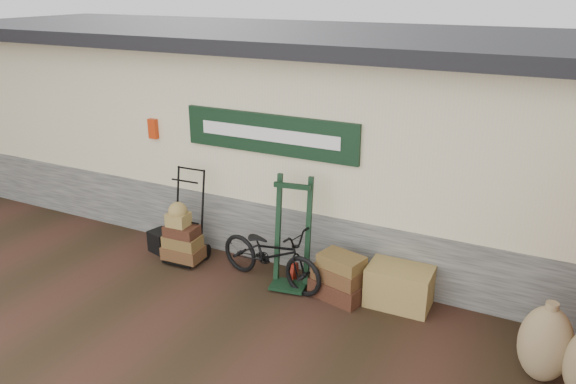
% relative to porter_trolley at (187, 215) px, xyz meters
% --- Properties ---
extents(ground, '(80.00, 80.00, 0.00)m').
position_rel_porter_trolley_xyz_m(ground, '(1.46, -0.56, -0.70)').
color(ground, black).
rests_on(ground, ground).
extents(station_building, '(14.40, 4.10, 3.20)m').
position_rel_porter_trolley_xyz_m(station_building, '(1.46, 2.17, 0.92)').
color(station_building, '#4C4C47').
rests_on(station_building, ground).
extents(porter_trolley, '(0.72, 0.56, 1.39)m').
position_rel_porter_trolley_xyz_m(porter_trolley, '(0.00, 0.00, 0.00)').
color(porter_trolley, black).
rests_on(porter_trolley, ground).
extents(green_barrow, '(0.61, 0.54, 1.52)m').
position_rel_porter_trolley_xyz_m(green_barrow, '(1.71, -0.00, 0.06)').
color(green_barrow, black).
rests_on(green_barrow, ground).
extents(suitcase_stack, '(0.79, 0.60, 0.62)m').
position_rel_porter_trolley_xyz_m(suitcase_stack, '(2.41, -0.03, -0.39)').
color(suitcase_stack, '#321A10').
rests_on(suitcase_stack, ground).
extents(wicker_hamper, '(0.81, 0.54, 0.52)m').
position_rel_porter_trolley_xyz_m(wicker_hamper, '(3.16, 0.14, -0.43)').
color(wicker_hamper, olive).
rests_on(wicker_hamper, ground).
extents(black_trunk, '(0.39, 0.36, 0.33)m').
position_rel_porter_trolley_xyz_m(black_trunk, '(-0.51, -0.02, -0.53)').
color(black_trunk, black).
rests_on(black_trunk, ground).
extents(bicycle, '(0.86, 1.74, 0.97)m').
position_rel_porter_trolley_xyz_m(bicycle, '(1.44, -0.10, -0.21)').
color(bicycle, black).
rests_on(bicycle, ground).
extents(burlap_sack_left, '(0.58, 0.51, 0.85)m').
position_rel_porter_trolley_xyz_m(burlap_sack_left, '(4.89, -0.60, -0.27)').
color(burlap_sack_left, olive).
rests_on(burlap_sack_left, ground).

